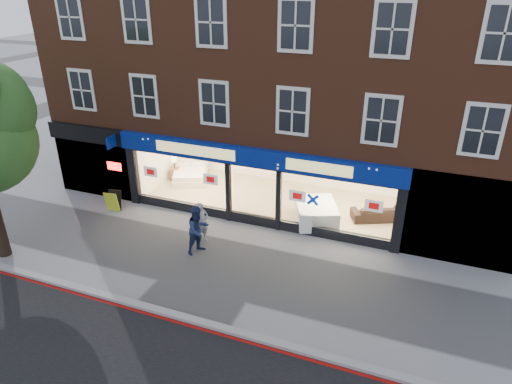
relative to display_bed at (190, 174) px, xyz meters
The scene contains 12 objects.
ground 7.30m from the display_bed, 53.30° to the right, with size 120.00×120.00×0.00m, color gray.
kerb_line 9.95m from the display_bed, 64.04° to the right, with size 60.00×0.10×0.01m, color #8C0A07.
kerb_stone 9.77m from the display_bed, 63.52° to the right, with size 60.00×0.25×0.12m, color gray.
showroom_floor 4.41m from the display_bed, ahead, with size 11.00×4.50×0.10m, color tan.
building 7.70m from the display_bed, 14.16° to the left, with size 19.00×8.26×10.30m.
display_bed is the anchor object (origin of this frame).
bedside_table 0.77m from the display_bed, 167.47° to the right, with size 0.45×0.45×0.55m, color brown.
mattress_stack 6.92m from the display_bed, 15.38° to the right, with size 2.18×2.39×0.77m.
sofa 8.99m from the display_bed, ahead, with size 2.07×0.81×0.60m, color black.
a_board 4.14m from the display_bed, 112.30° to the right, with size 0.59×0.38×0.91m, color #C5D225.
pedestrian_grey 5.61m from the display_bed, 56.99° to the right, with size 0.58×0.38×1.59m, color #93969A.
pedestrian_blue 6.31m from the display_bed, 58.63° to the right, with size 0.88×0.69×1.81m, color navy.
Camera 1 is at (5.88, -11.83, 9.05)m, focal length 32.00 mm.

